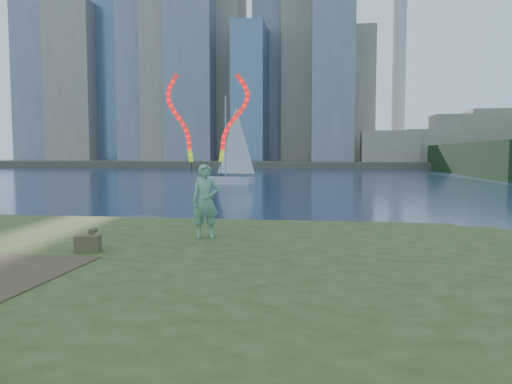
# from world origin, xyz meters

# --- Properties ---
(ground) EXTENTS (320.00, 320.00, 0.00)m
(ground) POSITION_xyz_m (0.00, 0.00, 0.00)
(ground) COLOR #18243D
(ground) RESTS_ON ground
(grassy_knoll) EXTENTS (20.00, 18.00, 0.80)m
(grassy_knoll) POSITION_xyz_m (0.00, -2.30, 0.34)
(grassy_knoll) COLOR #354418
(grassy_knoll) RESTS_ON ground
(far_shore) EXTENTS (320.00, 40.00, 1.20)m
(far_shore) POSITION_xyz_m (0.00, 95.00, 0.60)
(far_shore) COLOR #484335
(far_shore) RESTS_ON ground
(woman_with_ribbons) EXTENTS (2.02, 0.66, 4.07)m
(woman_with_ribbons) POSITION_xyz_m (0.79, 0.76, 2.20)
(woman_with_ribbons) COLOR #18713F
(woman_with_ribbons) RESTS_ON grassy_knoll
(canvas_bag) EXTENTS (0.52, 0.58, 0.44)m
(canvas_bag) POSITION_xyz_m (-1.10, -1.20, 0.98)
(canvas_bag) COLOR brown
(canvas_bag) RESTS_ON grassy_knoll
(sailboat) EXTENTS (5.16, 2.42, 7.75)m
(sailboat) POSITION_xyz_m (-5.20, 32.41, 1.33)
(sailboat) COLOR beige
(sailboat) RESTS_ON ground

